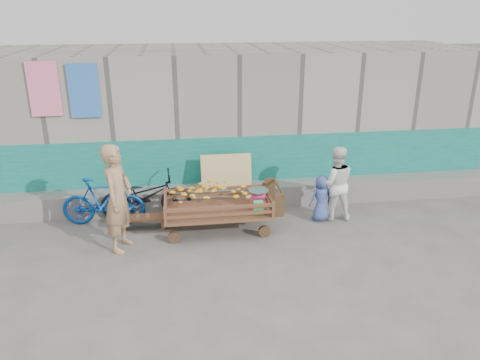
{
  "coord_description": "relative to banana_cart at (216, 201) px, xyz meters",
  "views": [
    {
      "loc": [
        -0.66,
        -6.43,
        3.92
      ],
      "look_at": [
        0.43,
        1.2,
        1.0
      ],
      "focal_mm": 35.0,
      "sensor_mm": 36.0,
      "label": 1
    }
  ],
  "objects": [
    {
      "name": "bicycle_blue",
      "position": [
        -2.05,
        0.59,
        -0.14
      ],
      "size": [
        1.57,
        0.56,
        0.92
      ],
      "primitive_type": "imported",
      "rotation": [
        0.0,
        0.0,
        1.48
      ],
      "color": "#093D95",
      "rests_on": "ground"
    },
    {
      "name": "woman",
      "position": [
        2.3,
        0.24,
        0.12
      ],
      "size": [
        0.75,
        0.61,
        1.45
      ],
      "primitive_type": "imported",
      "rotation": [
        0.0,
        0.0,
        3.06
      ],
      "color": "white",
      "rests_on": "ground"
    },
    {
      "name": "banana_cart",
      "position": [
        0.0,
        0.0,
        0.0
      ],
      "size": [
        2.1,
        0.96,
        0.9
      ],
      "color": "#542D1E",
      "rests_on": "ground"
    },
    {
      "name": "building_wall",
      "position": [
        0.01,
        2.79,
        0.86
      ],
      "size": [
        12.0,
        3.5,
        3.0
      ],
      "color": "gray",
      "rests_on": "ground"
    },
    {
      "name": "child",
      "position": [
        2.03,
        0.18,
        -0.15
      ],
      "size": [
        0.5,
        0.38,
        0.9
      ],
      "primitive_type": "imported",
      "rotation": [
        0.0,
        0.0,
        3.37
      ],
      "color": "#3B4E92",
      "rests_on": "ground"
    },
    {
      "name": "ground",
      "position": [
        0.01,
        -1.26,
        -0.61
      ],
      "size": [
        80.0,
        80.0,
        0.0
      ],
      "primitive_type": "plane",
      "color": "#534F4B",
      "rests_on": "ground"
    },
    {
      "name": "bench",
      "position": [
        -1.35,
        0.29,
        -0.43
      ],
      "size": [
        0.97,
        0.29,
        0.24
      ],
      "color": "#542D1E",
      "rests_on": "ground"
    },
    {
      "name": "vendor_man",
      "position": [
        -1.64,
        -0.41,
        0.31
      ],
      "size": [
        0.62,
        0.77,
        1.84
      ],
      "primitive_type": "imported",
      "rotation": [
        0.0,
        0.0,
        1.27
      ],
      "color": "#9D7753",
      "rests_on": "ground"
    },
    {
      "name": "bicycle_dark",
      "position": [
        -1.27,
        0.79,
        -0.16
      ],
      "size": [
        1.75,
        0.7,
        0.9
      ],
      "primitive_type": "imported",
      "rotation": [
        0.0,
        0.0,
        1.63
      ],
      "color": "black",
      "rests_on": "ground"
    }
  ]
}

